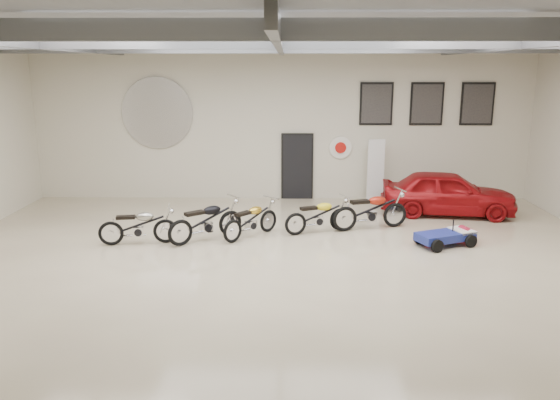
{
  "coord_description": "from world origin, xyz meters",
  "views": [
    {
      "loc": [
        0.17,
        -11.63,
        4.23
      ],
      "look_at": [
        0.0,
        1.2,
        1.1
      ],
      "focal_mm": 35.0,
      "sensor_mm": 36.0,
      "label": 1
    }
  ],
  "objects_px": {
    "motorcycle_red": "(370,210)",
    "motorcycle_black": "(206,220)",
    "motorcycle_silver": "(138,225)",
    "vintage_car": "(448,193)",
    "go_kart": "(450,232)",
    "motorcycle_yellow": "(318,215)",
    "motorcycle_gold": "(251,219)",
    "banner_stand": "(376,172)"
  },
  "relations": [
    {
      "from": "motorcycle_yellow",
      "to": "motorcycle_red",
      "type": "distance_m",
      "value": 1.45
    },
    {
      "from": "motorcycle_silver",
      "to": "go_kart",
      "type": "bearing_deg",
      "value": -9.07
    },
    {
      "from": "motorcycle_gold",
      "to": "vintage_car",
      "type": "bearing_deg",
      "value": -25.71
    },
    {
      "from": "motorcycle_silver",
      "to": "motorcycle_red",
      "type": "distance_m",
      "value": 6.02
    },
    {
      "from": "motorcycle_gold",
      "to": "motorcycle_red",
      "type": "relative_size",
      "value": 0.87
    },
    {
      "from": "motorcycle_red",
      "to": "motorcycle_black",
      "type": "bearing_deg",
      "value": 177.15
    },
    {
      "from": "motorcycle_red",
      "to": "motorcycle_silver",
      "type": "bearing_deg",
      "value": 176.4
    },
    {
      "from": "motorcycle_yellow",
      "to": "go_kart",
      "type": "height_order",
      "value": "motorcycle_yellow"
    },
    {
      "from": "vintage_car",
      "to": "motorcycle_black",
      "type": "bearing_deg",
      "value": 119.08
    },
    {
      "from": "vintage_car",
      "to": "go_kart",
      "type": "bearing_deg",
      "value": 173.8
    },
    {
      "from": "motorcycle_silver",
      "to": "motorcycle_red",
      "type": "bearing_deg",
      "value": 3.64
    },
    {
      "from": "banner_stand",
      "to": "motorcycle_silver",
      "type": "height_order",
      "value": "banner_stand"
    },
    {
      "from": "motorcycle_silver",
      "to": "motorcycle_black",
      "type": "xyz_separation_m",
      "value": [
        1.61,
        0.31,
        0.04
      ]
    },
    {
      "from": "motorcycle_black",
      "to": "motorcycle_gold",
      "type": "relative_size",
      "value": 1.12
    },
    {
      "from": "motorcycle_silver",
      "to": "vintage_car",
      "type": "distance_m",
      "value": 8.84
    },
    {
      "from": "motorcycle_yellow",
      "to": "vintage_car",
      "type": "height_order",
      "value": "vintage_car"
    },
    {
      "from": "go_kart",
      "to": "vintage_car",
      "type": "distance_m",
      "value": 2.98
    },
    {
      "from": "motorcycle_black",
      "to": "go_kart",
      "type": "relative_size",
      "value": 1.16
    },
    {
      "from": "go_kart",
      "to": "motorcycle_silver",
      "type": "bearing_deg",
      "value": 157.41
    },
    {
      "from": "motorcycle_red",
      "to": "vintage_car",
      "type": "distance_m",
      "value": 2.93
    },
    {
      "from": "motorcycle_black",
      "to": "vintage_car",
      "type": "xyz_separation_m",
      "value": [
        6.73,
        2.59,
        0.13
      ]
    },
    {
      "from": "motorcycle_silver",
      "to": "motorcycle_black",
      "type": "distance_m",
      "value": 1.64
    },
    {
      "from": "motorcycle_silver",
      "to": "vintage_car",
      "type": "relative_size",
      "value": 0.49
    },
    {
      "from": "motorcycle_red",
      "to": "go_kart",
      "type": "bearing_deg",
      "value": -53.36
    },
    {
      "from": "go_kart",
      "to": "vintage_car",
      "type": "relative_size",
      "value": 0.46
    },
    {
      "from": "motorcycle_red",
      "to": "vintage_car",
      "type": "bearing_deg",
      "value": 15.37
    },
    {
      "from": "motorcycle_silver",
      "to": "motorcycle_gold",
      "type": "bearing_deg",
      "value": 3.36
    },
    {
      "from": "motorcycle_black",
      "to": "motorcycle_gold",
      "type": "bearing_deg",
      "value": -22.43
    },
    {
      "from": "motorcycle_red",
      "to": "vintage_car",
      "type": "height_order",
      "value": "vintage_car"
    },
    {
      "from": "motorcycle_red",
      "to": "go_kart",
      "type": "distance_m",
      "value": 2.21
    },
    {
      "from": "motorcycle_gold",
      "to": "banner_stand",
      "type": "bearing_deg",
      "value": -2.48
    },
    {
      "from": "motorcycle_silver",
      "to": "motorcycle_black",
      "type": "bearing_deg",
      "value": 1.66
    },
    {
      "from": "motorcycle_red",
      "to": "banner_stand",
      "type": "bearing_deg",
      "value": 62.3
    },
    {
      "from": "motorcycle_black",
      "to": "motorcycle_red",
      "type": "xyz_separation_m",
      "value": [
        4.25,
        1.04,
        0.01
      ]
    },
    {
      "from": "banner_stand",
      "to": "vintage_car",
      "type": "relative_size",
      "value": 0.51
    },
    {
      "from": "motorcycle_black",
      "to": "go_kart",
      "type": "xyz_separation_m",
      "value": [
        6.01,
        -0.27,
        -0.21
      ]
    },
    {
      "from": "motorcycle_yellow",
      "to": "motorcycle_gold",
      "type": "bearing_deg",
      "value": 171.19
    },
    {
      "from": "banner_stand",
      "to": "motorcycle_silver",
      "type": "bearing_deg",
      "value": -152.6
    },
    {
      "from": "motorcycle_red",
      "to": "go_kart",
      "type": "relative_size",
      "value": 1.18
    },
    {
      "from": "motorcycle_red",
      "to": "motorcycle_gold",
      "type": "bearing_deg",
      "value": 176.65
    },
    {
      "from": "motorcycle_silver",
      "to": "motorcycle_black",
      "type": "height_order",
      "value": "motorcycle_black"
    },
    {
      "from": "banner_stand",
      "to": "go_kart",
      "type": "relative_size",
      "value": 1.12
    }
  ]
}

